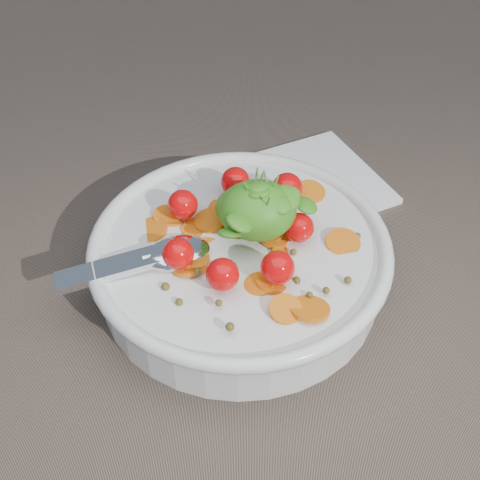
{
  "coord_description": "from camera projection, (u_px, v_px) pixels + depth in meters",
  "views": [
    {
      "loc": [
        -0.01,
        -0.35,
        0.42
      ],
      "look_at": [
        -0.01,
        0.03,
        0.05
      ],
      "focal_mm": 45.0,
      "sensor_mm": 36.0,
      "label": 1
    }
  ],
  "objects": [
    {
      "name": "bowl",
      "position": [
        240.0,
        257.0,
        0.54
      ],
      "size": [
        0.29,
        0.27,
        0.11
      ],
      "color": "white",
      "rests_on": "ground"
    },
    {
      "name": "ground",
      "position": [
        256.0,
        304.0,
        0.54
      ],
      "size": [
        6.0,
        6.0,
        0.0
      ],
      "primitive_type": "plane",
      "color": "#736152",
      "rests_on": "ground"
    },
    {
      "name": "napkin",
      "position": [
        302.0,
        184.0,
        0.67
      ],
      "size": [
        0.21,
        0.2,
        0.01
      ],
      "primitive_type": "cube",
      "rotation": [
        0.0,
        0.0,
        0.46
      ],
      "color": "white",
      "rests_on": "ground"
    }
  ]
}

